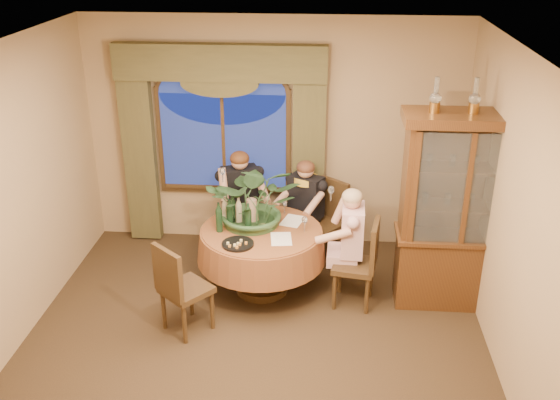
# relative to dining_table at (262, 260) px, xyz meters

# --- Properties ---
(floor) EXTENTS (5.00, 5.00, 0.00)m
(floor) POSITION_rel_dining_table_xyz_m (0.02, -1.25, -0.38)
(floor) COLOR black
(floor) RESTS_ON ground
(wall_back) EXTENTS (4.50, 0.00, 4.50)m
(wall_back) POSITION_rel_dining_table_xyz_m (0.02, 1.25, 1.02)
(wall_back) COLOR #9E835F
(wall_back) RESTS_ON ground
(wall_right) EXTENTS (0.00, 5.00, 5.00)m
(wall_right) POSITION_rel_dining_table_xyz_m (2.27, -1.25, 1.02)
(wall_right) COLOR #9E835F
(wall_right) RESTS_ON ground
(ceiling) EXTENTS (5.00, 5.00, 0.00)m
(ceiling) POSITION_rel_dining_table_xyz_m (0.02, -1.25, 2.42)
(ceiling) COLOR white
(ceiling) RESTS_ON wall_back
(window) EXTENTS (1.62, 0.10, 1.32)m
(window) POSITION_rel_dining_table_xyz_m (-0.58, 1.18, 0.92)
(window) COLOR navy
(window) RESTS_ON wall_back
(arched_transom) EXTENTS (1.60, 0.06, 0.44)m
(arched_transom) POSITION_rel_dining_table_xyz_m (-0.58, 1.18, 1.71)
(arched_transom) COLOR navy
(arched_transom) RESTS_ON wall_back
(drapery_left) EXTENTS (0.38, 0.14, 2.32)m
(drapery_left) POSITION_rel_dining_table_xyz_m (-1.61, 1.13, 0.80)
(drapery_left) COLOR #424024
(drapery_left) RESTS_ON floor
(drapery_right) EXTENTS (0.38, 0.14, 2.32)m
(drapery_right) POSITION_rel_dining_table_xyz_m (0.45, 1.13, 0.80)
(drapery_right) COLOR #424024
(drapery_right) RESTS_ON floor
(swag_valance) EXTENTS (2.45, 0.16, 0.42)m
(swag_valance) POSITION_rel_dining_table_xyz_m (-0.58, 1.10, 1.90)
(swag_valance) COLOR #424024
(swag_valance) RESTS_ON wall_back
(dining_table) EXTENTS (1.56, 1.56, 0.75)m
(dining_table) POSITION_rel_dining_table_xyz_m (0.00, 0.00, 0.00)
(dining_table) COLOR maroon
(dining_table) RESTS_ON floor
(china_cabinet) EXTENTS (1.29, 0.51, 2.09)m
(china_cabinet) POSITION_rel_dining_table_xyz_m (2.03, -0.06, 0.67)
(china_cabinet) COLOR #3D2313
(china_cabinet) RESTS_ON floor
(oil_lamp_left) EXTENTS (0.11, 0.11, 0.34)m
(oil_lamp_left) POSITION_rel_dining_table_xyz_m (1.67, -0.06, 1.88)
(oil_lamp_left) COLOR #A5722D
(oil_lamp_left) RESTS_ON china_cabinet
(oil_lamp_center) EXTENTS (0.11, 0.11, 0.34)m
(oil_lamp_center) POSITION_rel_dining_table_xyz_m (2.03, -0.06, 1.88)
(oil_lamp_center) COLOR #A5722D
(oil_lamp_center) RESTS_ON china_cabinet
(oil_lamp_right) EXTENTS (0.11, 0.11, 0.34)m
(oil_lamp_right) POSITION_rel_dining_table_xyz_m (2.39, -0.06, 1.88)
(oil_lamp_right) COLOR #A5722D
(oil_lamp_right) RESTS_ON china_cabinet
(chair_right) EXTENTS (0.48, 0.48, 0.96)m
(chair_right) POSITION_rel_dining_table_xyz_m (0.99, -0.17, 0.10)
(chair_right) COLOR black
(chair_right) RESTS_ON floor
(chair_back_right) EXTENTS (0.59, 0.59, 0.96)m
(chair_back_right) POSITION_rel_dining_table_xyz_m (0.65, 0.76, 0.10)
(chair_back_right) COLOR black
(chair_back_right) RESTS_ON floor
(chair_back) EXTENTS (0.54, 0.54, 0.96)m
(chair_back) POSITION_rel_dining_table_xyz_m (-0.32, 0.88, 0.10)
(chair_back) COLOR black
(chair_back) RESTS_ON floor
(chair_front_left) EXTENTS (0.59, 0.59, 0.96)m
(chair_front_left) POSITION_rel_dining_table_xyz_m (-0.66, -0.76, 0.10)
(chair_front_left) COLOR black
(chair_front_left) RESTS_ON floor
(person_pink) EXTENTS (0.43, 0.47, 1.26)m
(person_pink) POSITION_rel_dining_table_xyz_m (0.96, -0.03, 0.26)
(person_pink) COLOR #D5A7AA
(person_pink) RESTS_ON floor
(person_back) EXTENTS (0.60, 0.58, 1.33)m
(person_back) POSITION_rel_dining_table_xyz_m (-0.34, 0.84, 0.29)
(person_back) COLOR black
(person_back) RESTS_ON floor
(person_scarf) EXTENTS (0.58, 0.57, 1.24)m
(person_scarf) POSITION_rel_dining_table_xyz_m (0.44, 0.82, 0.25)
(person_scarf) COLOR black
(person_scarf) RESTS_ON floor
(stoneware_vase) EXTENTS (0.15, 0.15, 0.28)m
(stoneware_vase) POSITION_rel_dining_table_xyz_m (-0.12, 0.14, 0.52)
(stoneware_vase) COLOR #94745B
(stoneware_vase) RESTS_ON dining_table
(centerpiece_plant) EXTENTS (0.99, 1.10, 0.86)m
(centerpiece_plant) POSITION_rel_dining_table_xyz_m (-0.08, 0.15, 1.00)
(centerpiece_plant) COLOR #2E532D
(centerpiece_plant) RESTS_ON dining_table
(olive_bowl) EXTENTS (0.15, 0.15, 0.05)m
(olive_bowl) POSITION_rel_dining_table_xyz_m (0.03, -0.02, 0.40)
(olive_bowl) COLOR #505D30
(olive_bowl) RESTS_ON dining_table
(cheese_platter) EXTENTS (0.33, 0.33, 0.02)m
(cheese_platter) POSITION_rel_dining_table_xyz_m (-0.20, -0.36, 0.39)
(cheese_platter) COLOR black
(cheese_platter) RESTS_ON dining_table
(wine_bottle_0) EXTENTS (0.07, 0.07, 0.33)m
(wine_bottle_0) POSITION_rel_dining_table_xyz_m (-0.43, -0.08, 0.54)
(wine_bottle_0) COLOR black
(wine_bottle_0) RESTS_ON dining_table
(wine_bottle_1) EXTENTS (0.07, 0.07, 0.33)m
(wine_bottle_1) POSITION_rel_dining_table_xyz_m (-0.32, 0.14, 0.54)
(wine_bottle_1) COLOR black
(wine_bottle_1) RESTS_ON dining_table
(wine_bottle_2) EXTENTS (0.07, 0.07, 0.33)m
(wine_bottle_2) POSITION_rel_dining_table_xyz_m (-0.33, 0.01, 0.54)
(wine_bottle_2) COLOR black
(wine_bottle_2) RESTS_ON dining_table
(wine_bottle_3) EXTENTS (0.07, 0.07, 0.33)m
(wine_bottle_3) POSITION_rel_dining_table_xyz_m (-0.25, 0.07, 0.54)
(wine_bottle_3) COLOR tan
(wine_bottle_3) RESTS_ON dining_table
(wine_bottle_4) EXTENTS (0.07, 0.07, 0.33)m
(wine_bottle_4) POSITION_rel_dining_table_xyz_m (-0.13, -0.07, 0.54)
(wine_bottle_4) COLOR black
(wine_bottle_4) RESTS_ON dining_table
(wine_bottle_5) EXTENTS (0.07, 0.07, 0.33)m
(wine_bottle_5) POSITION_rel_dining_table_xyz_m (-0.39, 0.09, 0.54)
(wine_bottle_5) COLOR tan
(wine_bottle_5) RESTS_ON dining_table
(tasting_paper_0) EXTENTS (0.25, 0.32, 0.00)m
(tasting_paper_0) POSITION_rel_dining_table_xyz_m (0.23, -0.21, 0.38)
(tasting_paper_0) COLOR white
(tasting_paper_0) RESTS_ON dining_table
(tasting_paper_1) EXTENTS (0.29, 0.35, 0.00)m
(tasting_paper_1) POSITION_rel_dining_table_xyz_m (0.32, 0.23, 0.38)
(tasting_paper_1) COLOR white
(tasting_paper_1) RESTS_ON dining_table
(wine_glass_person_pink) EXTENTS (0.07, 0.07, 0.18)m
(wine_glass_person_pink) POSITION_rel_dining_table_xyz_m (0.46, -0.02, 0.46)
(wine_glass_person_pink) COLOR silver
(wine_glass_person_pink) RESTS_ON dining_table
(wine_glass_person_back) EXTENTS (0.07, 0.07, 0.18)m
(wine_glass_person_back) POSITION_rel_dining_table_xyz_m (-0.17, 0.43, 0.46)
(wine_glass_person_back) COLOR silver
(wine_glass_person_back) RESTS_ON dining_table
(wine_glass_person_scarf) EXTENTS (0.07, 0.07, 0.18)m
(wine_glass_person_scarf) POSITION_rel_dining_table_xyz_m (0.22, 0.40, 0.46)
(wine_glass_person_scarf) COLOR silver
(wine_glass_person_scarf) RESTS_ON dining_table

